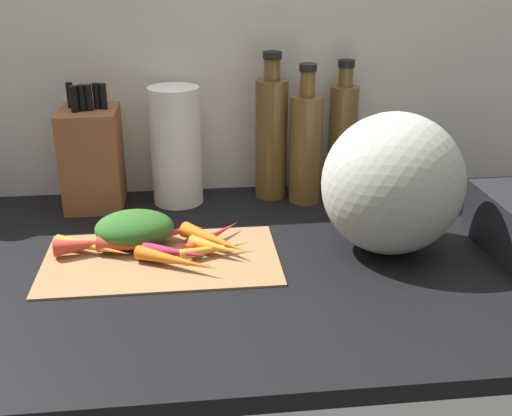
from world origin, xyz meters
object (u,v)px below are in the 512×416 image
Objects in this scene: carrot_5 at (127,246)px; carrot_8 at (213,246)px; carrot_1 at (177,260)px; bottle_2 at (342,137)px; carrot_4 at (174,252)px; knife_block at (92,157)px; carrot_7 at (93,247)px; carrot_2 at (88,244)px; paper_towel_roll at (176,146)px; carrot_3 at (217,249)px; cutting_board at (162,259)px; winter_squash at (393,184)px; bottle_0 at (271,136)px; carrot_6 at (214,240)px; carrot_0 at (166,234)px; carrot_9 at (216,235)px; bottle_1 at (306,146)px.

carrot_8 is at bearing -5.46° from carrot_5.
carrot_1 is 0.53× the size of bottle_2.
carrot_4 is (-0.45, 3.13, 0.08)cm from carrot_1.
knife_block is at bearing 119.79° from carrot_4.
carrot_7 is 1.56× the size of carrot_8.
carrot_2 is at bearing -153.16° from bottle_2.
carrot_4 is 32.75cm from paper_towel_roll.
carrot_1 is 1.19× the size of carrot_3.
carrot_8 is at bearing 3.32° from cutting_board.
carrot_5 is at bearing 145.07° from carrot_1.
carrot_4 is at bearing -178.16° from winter_squash.
bottle_2 is (55.17, 27.92, 11.22)cm from carrot_2.
carrot_4 is 0.44× the size of knife_block.
bottle_0 is at bearing 51.22° from cutting_board.
carrot_6 is 33.92cm from bottle_0.
carrot_3 is (24.03, -3.60, -0.50)cm from carrot_2.
paper_towel_roll is (0.26, 33.97, 11.09)cm from carrot_1.
paper_towel_roll reaches higher than carrot_3.
winter_squash is 31.49cm from bottle_2.
carrot_0 reaches higher than carrot_6.
carrot_6 is at bearing -21.95° from carrot_0.
bottle_2 reaches higher than knife_block.
carrot_2 is 24.19cm from carrot_9.
winter_squash reaches higher than carrot_6.
carrot_3 is 0.99cm from carrot_8.
carrot_1 is at bearing -61.92° from knife_block.
carrot_8 is 35.47cm from winter_squash.
carrot_1 is 0.53× the size of bottle_1.
bottle_0 is (21.89, 35.28, 12.42)cm from carrot_1.
bottle_0 is (37.59, 27.65, 12.60)cm from carrot_7.
cutting_board is 43.74cm from bottle_1.
carrot_5 is 44.14cm from bottle_0.
carrot_1 is 8.38cm from carrot_8.
carrot_8 is 0.65× the size of carrot_9.
carrot_3 is at bearing -134.66° from bottle_2.
carrot_3 is at bearing -115.00° from bottle_0.
carrot_1 is 12.79cm from carrot_9.
carrot_0 is 0.47× the size of bottle_0.
carrot_9 is at bearing 82.03° from carrot_8.
winter_squash reaches higher than paper_towel_roll.
carrot_2 is at bearing 178.32° from carrot_6.
bottle_0 is at bearing -177.94° from bottle_2.
carrot_5 is 6.51cm from carrot_7.
knife_block is 0.82× the size of bottle_0.
cutting_board is 1.58× the size of knife_block.
bottle_2 is at bearing 39.38° from carrot_9.
carrot_7 is 1.01× the size of carrot_9.
carrot_9 is at bearing 54.04° from carrot_1.
carrot_8 is 0.39× the size of paper_towel_roll.
carrot_8 is 5.44cm from carrot_9.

